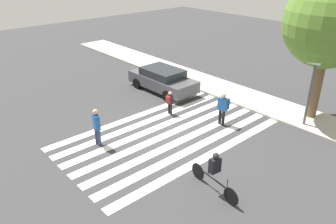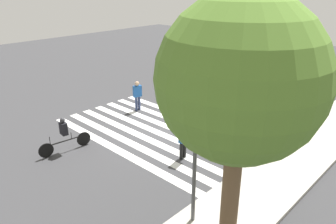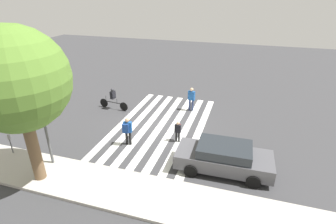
% 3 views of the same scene
% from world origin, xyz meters
% --- Properties ---
extents(ground_plane, '(60.00, 60.00, 0.00)m').
position_xyz_m(ground_plane, '(0.00, 0.00, 0.00)').
color(ground_plane, '#38383A').
extents(sidewalk_curb, '(36.00, 2.50, 0.14)m').
position_xyz_m(sidewalk_curb, '(0.00, 6.25, 0.07)').
color(sidewalk_curb, '#ADA89E').
rests_on(sidewalk_curb, ground_plane).
extents(crosswalk_stripes, '(5.45, 10.00, 0.01)m').
position_xyz_m(crosswalk_stripes, '(-0.00, 0.00, 0.00)').
color(crosswalk_stripes, white).
rests_on(crosswalk_stripes, ground_plane).
extents(traffic_light, '(0.60, 0.50, 4.51)m').
position_xyz_m(traffic_light, '(3.83, 5.40, 3.16)').
color(traffic_light, '#515456').
rests_on(traffic_light, ground_plane).
extents(street_tree, '(4.21, 4.21, 6.96)m').
position_xyz_m(street_tree, '(3.60, 6.65, 4.82)').
color(street_tree, brown).
rests_on(street_tree, ground_plane).
extents(pedestrian_adult_yellow_jacket, '(0.50, 0.45, 1.67)m').
position_xyz_m(pedestrian_adult_yellow_jacket, '(1.03, 2.69, 0.98)').
color(pedestrian_adult_yellow_jacket, black).
rests_on(pedestrian_adult_yellow_jacket, ground_plane).
extents(pedestrian_child_with_backpack, '(0.36, 0.30, 1.28)m').
position_xyz_m(pedestrian_child_with_backpack, '(-1.56, 1.51, 0.75)').
color(pedestrian_child_with_backpack, black).
rests_on(pedestrian_child_with_backpack, ground_plane).
extents(pedestrian_adult_tall_backpack, '(0.52, 0.33, 1.73)m').
position_xyz_m(pedestrian_adult_tall_backpack, '(-1.35, -2.91, 0.98)').
color(pedestrian_adult_tall_backpack, navy).
rests_on(pedestrian_adult_tall_backpack, ground_plane).
extents(cyclist_far_lane, '(2.37, 0.43, 1.60)m').
position_xyz_m(cyclist_far_lane, '(4.14, -1.49, 0.86)').
color(cyclist_far_lane, black).
rests_on(cyclist_far_lane, ground_plane).
extents(car_parked_far_curb, '(4.57, 2.11, 1.41)m').
position_xyz_m(car_parked_far_curb, '(-4.35, 3.43, 0.73)').
color(car_parked_far_curb, '#4C4C51').
rests_on(car_parked_far_curb, ground_plane).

